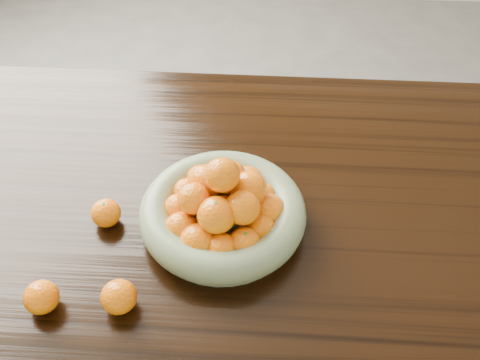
{
  "coord_description": "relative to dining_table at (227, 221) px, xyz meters",
  "views": [
    {
      "loc": [
        0.08,
        -0.85,
        1.68
      ],
      "look_at": [
        0.03,
        -0.02,
        0.83
      ],
      "focal_mm": 40.0,
      "sensor_mm": 36.0,
      "label": 1
    }
  ],
  "objects": [
    {
      "name": "fruit_bowl",
      "position": [
        -0.0,
        -0.09,
        0.14
      ],
      "size": [
        0.37,
        0.37,
        0.19
      ],
      "rotation": [
        0.0,
        0.0,
        -0.17
      ],
      "color": "gray",
      "rests_on": "dining_table"
    },
    {
      "name": "loose_orange_0",
      "position": [
        -0.26,
        -0.09,
        0.12
      ],
      "size": [
        0.07,
        0.07,
        0.06
      ],
      "primitive_type": "ellipsoid",
      "color": "orange",
      "rests_on": "dining_table"
    },
    {
      "name": "loose_orange_1",
      "position": [
        -0.33,
        -0.31,
        0.12
      ],
      "size": [
        0.07,
        0.07,
        0.06
      ],
      "primitive_type": "ellipsoid",
      "color": "orange",
      "rests_on": "dining_table"
    },
    {
      "name": "dining_table",
      "position": [
        0.0,
        0.0,
        0.0
      ],
      "size": [
        2.0,
        1.0,
        0.75
      ],
      "color": "black",
      "rests_on": "ground"
    },
    {
      "name": "loose_orange_2",
      "position": [
        -0.18,
        -0.3,
        0.12
      ],
      "size": [
        0.07,
        0.07,
        0.07
      ],
      "primitive_type": "ellipsoid",
      "color": "orange",
      "rests_on": "dining_table"
    },
    {
      "name": "ground",
      "position": [
        0.0,
        0.0,
        -0.66
      ],
      "size": [
        5.0,
        5.0,
        0.0
      ],
      "primitive_type": "plane",
      "color": "#595754",
      "rests_on": "ground"
    }
  ]
}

